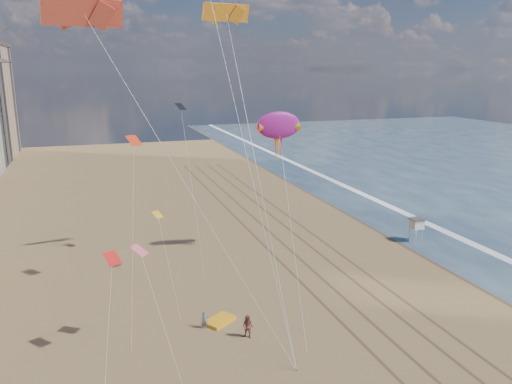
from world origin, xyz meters
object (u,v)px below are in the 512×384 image
show_kite (279,126)px  kite_flyer_b (248,327)px  lifeguard_stand (417,224)px  kite_flyer_a (205,320)px  grounded_kite (220,321)px

show_kite → kite_flyer_b: size_ratio=13.04×
lifeguard_stand → show_kite: 21.71m
lifeguard_stand → kite_flyer_b: bearing=-150.0°
kite_flyer_b → show_kite: bearing=103.9°
lifeguard_stand → kite_flyer_a: (-29.46, -12.78, -1.51)m
grounded_kite → kite_flyer_a: size_ratio=1.71×
grounded_kite → kite_flyer_b: (1.50, -3.15, 0.82)m
show_kite → kite_flyer_a: size_ratio=16.93×
grounded_kite → kite_flyer_a: kite_flyer_a is taller
grounded_kite → kite_flyer_b: 3.58m
show_kite → kite_flyer_b: show_kite is taller
show_kite → kite_flyer_b: 23.51m
grounded_kite → show_kite: bearing=18.7°
kite_flyer_a → kite_flyer_b: 3.89m
lifeguard_stand → kite_flyer_a: size_ratio=1.97×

